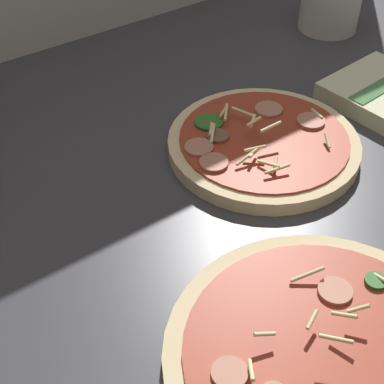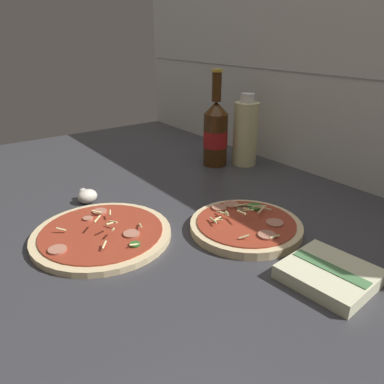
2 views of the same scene
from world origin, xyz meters
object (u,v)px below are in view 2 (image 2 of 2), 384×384
object	(u,v)px
oil_bottle	(245,133)
mushroom_left	(87,196)
pizza_far	(246,226)
dish_towel	(329,274)
pizza_near	(102,234)
beer_bottle	(216,132)

from	to	relation	value
oil_bottle	mushroom_left	size ratio (longest dim) A/B	4.33
pizza_far	dish_towel	world-z (taller)	pizza_far
pizza_near	beer_bottle	size ratio (longest dim) A/B	0.98
pizza_far	oil_bottle	distance (cm)	43.47
beer_bottle	oil_bottle	size ratio (longest dim) A/B	1.32
pizza_near	oil_bottle	size ratio (longest dim) A/B	1.28
pizza_far	mushroom_left	bearing A→B (deg)	-147.14
mushroom_left	dish_towel	bearing A→B (deg)	20.75
pizza_near	pizza_far	bearing A→B (deg)	59.62
beer_bottle	mushroom_left	distance (cm)	43.57
beer_bottle	mushroom_left	world-z (taller)	beer_bottle
beer_bottle	dish_towel	bearing A→B (deg)	-21.58
dish_towel	mushroom_left	bearing A→B (deg)	-159.25
pizza_far	dish_towel	size ratio (longest dim) A/B	1.57
pizza_near	mushroom_left	bearing A→B (deg)	166.86
pizza_far	oil_bottle	bearing A→B (deg)	136.91
pizza_near	dish_towel	world-z (taller)	pizza_near
oil_bottle	mushroom_left	distance (cm)	50.91
mushroom_left	dish_towel	size ratio (longest dim) A/B	0.34
beer_bottle	dish_towel	xyz separation A→B (cm)	(56.65, -22.41, -8.88)
pizza_far	oil_bottle	world-z (taller)	oil_bottle
pizza_near	oil_bottle	world-z (taller)	oil_bottle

